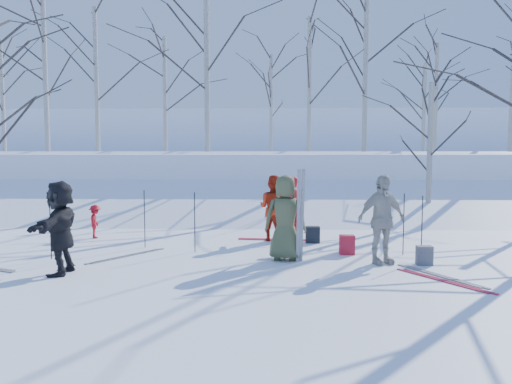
{
  "coord_description": "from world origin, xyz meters",
  "views": [
    {
      "loc": [
        0.34,
        -10.02,
        2.28
      ],
      "look_at": [
        0.0,
        1.5,
        1.3
      ],
      "focal_mm": 35.0,
      "sensor_mm": 36.0,
      "label": 1
    }
  ],
  "objects_px": {
    "skier_olive_center": "(285,218)",
    "backpack_grey": "(424,255)",
    "skier_cream_east": "(382,219)",
    "skier_red_north": "(291,207)",
    "skier_grey_west": "(60,228)",
    "skier_redor_behind": "(274,208)",
    "skier_red_seated": "(95,221)",
    "dog": "(284,246)",
    "backpack_dark": "(313,235)",
    "backpack_red": "(347,245)"
  },
  "relations": [
    {
      "from": "skier_olive_center",
      "to": "backpack_grey",
      "type": "height_order",
      "value": "skier_olive_center"
    },
    {
      "from": "skier_olive_center",
      "to": "skier_cream_east",
      "type": "bearing_deg",
      "value": 174.56
    },
    {
      "from": "skier_red_north",
      "to": "skier_grey_west",
      "type": "height_order",
      "value": "skier_grey_west"
    },
    {
      "from": "skier_redor_behind",
      "to": "skier_red_seated",
      "type": "xyz_separation_m",
      "value": [
        -4.6,
        0.21,
        -0.39
      ]
    },
    {
      "from": "skier_red_seated",
      "to": "dog",
      "type": "relative_size",
      "value": 1.59
    },
    {
      "from": "skier_cream_east",
      "to": "dog",
      "type": "distance_m",
      "value": 2.13
    },
    {
      "from": "dog",
      "to": "skier_olive_center",
      "type": "bearing_deg",
      "value": 50.9
    },
    {
      "from": "skier_redor_behind",
      "to": "backpack_dark",
      "type": "bearing_deg",
      "value": -164.96
    },
    {
      "from": "skier_cream_east",
      "to": "backpack_dark",
      "type": "distance_m",
      "value": 2.62
    },
    {
      "from": "skier_red_seated",
      "to": "skier_grey_west",
      "type": "height_order",
      "value": "skier_grey_west"
    },
    {
      "from": "backpack_red",
      "to": "backpack_grey",
      "type": "distance_m",
      "value": 1.69
    },
    {
      "from": "skier_red_north",
      "to": "backpack_dark",
      "type": "height_order",
      "value": "skier_red_north"
    },
    {
      "from": "skier_redor_behind",
      "to": "skier_grey_west",
      "type": "bearing_deg",
      "value": 72.19
    },
    {
      "from": "skier_olive_center",
      "to": "skier_redor_behind",
      "type": "bearing_deg",
      "value": -81.44
    },
    {
      "from": "skier_red_seated",
      "to": "skier_grey_west",
      "type": "distance_m",
      "value": 3.78
    },
    {
      "from": "skier_red_seated",
      "to": "skier_grey_west",
      "type": "bearing_deg",
      "value": 176.78
    },
    {
      "from": "skier_redor_behind",
      "to": "backpack_dark",
      "type": "relative_size",
      "value": 4.12
    },
    {
      "from": "skier_olive_center",
      "to": "skier_red_seated",
      "type": "distance_m",
      "value": 5.43
    },
    {
      "from": "skier_red_north",
      "to": "skier_red_seated",
      "type": "xyz_separation_m",
      "value": [
        -5.06,
        -0.19,
        -0.36
      ]
    },
    {
      "from": "skier_red_north",
      "to": "dog",
      "type": "distance_m",
      "value": 2.38
    },
    {
      "from": "skier_olive_center",
      "to": "skier_grey_west",
      "type": "relative_size",
      "value": 1.03
    },
    {
      "from": "skier_cream_east",
      "to": "skier_redor_behind",
      "type": "bearing_deg",
      "value": 108.51
    },
    {
      "from": "skier_redor_behind",
      "to": "skier_cream_east",
      "type": "bearing_deg",
      "value": 161.03
    },
    {
      "from": "backpack_red",
      "to": "backpack_dark",
      "type": "bearing_deg",
      "value": 115.26
    },
    {
      "from": "backpack_red",
      "to": "skier_olive_center",
      "type": "bearing_deg",
      "value": -155.54
    },
    {
      "from": "backpack_dark",
      "to": "skier_red_seated",
      "type": "bearing_deg",
      "value": 175.12
    },
    {
      "from": "skier_grey_west",
      "to": "dog",
      "type": "relative_size",
      "value": 3.15
    },
    {
      "from": "skier_grey_west",
      "to": "backpack_red",
      "type": "relative_size",
      "value": 4.09
    },
    {
      "from": "dog",
      "to": "backpack_red",
      "type": "distance_m",
      "value": 1.42
    },
    {
      "from": "skier_cream_east",
      "to": "skier_grey_west",
      "type": "distance_m",
      "value": 6.14
    },
    {
      "from": "skier_grey_west",
      "to": "backpack_dark",
      "type": "height_order",
      "value": "skier_grey_west"
    },
    {
      "from": "backpack_red",
      "to": "backpack_grey",
      "type": "height_order",
      "value": "backpack_red"
    },
    {
      "from": "skier_cream_east",
      "to": "backpack_grey",
      "type": "height_order",
      "value": "skier_cream_east"
    },
    {
      "from": "backpack_grey",
      "to": "backpack_dark",
      "type": "bearing_deg",
      "value": 130.97
    },
    {
      "from": "skier_redor_behind",
      "to": "backpack_red",
      "type": "xyz_separation_m",
      "value": [
        1.6,
        -1.61,
        -0.61
      ]
    },
    {
      "from": "skier_cream_east",
      "to": "backpack_grey",
      "type": "relative_size",
      "value": 4.73
    },
    {
      "from": "skier_olive_center",
      "to": "skier_cream_east",
      "type": "relative_size",
      "value": 0.98
    },
    {
      "from": "skier_red_north",
      "to": "skier_red_seated",
      "type": "height_order",
      "value": "skier_red_north"
    },
    {
      "from": "skier_red_north",
      "to": "skier_redor_behind",
      "type": "distance_m",
      "value": 0.61
    },
    {
      "from": "dog",
      "to": "skier_grey_west",
      "type": "bearing_deg",
      "value": -21.95
    },
    {
      "from": "skier_olive_center",
      "to": "dog",
      "type": "xyz_separation_m",
      "value": [
        -0.02,
        0.33,
        -0.65
      ]
    },
    {
      "from": "backpack_grey",
      "to": "skier_red_seated",
      "type": "bearing_deg",
      "value": 159.75
    },
    {
      "from": "skier_grey_west",
      "to": "dog",
      "type": "height_order",
      "value": "skier_grey_west"
    },
    {
      "from": "skier_olive_center",
      "to": "skier_cream_east",
      "type": "height_order",
      "value": "skier_cream_east"
    },
    {
      "from": "skier_red_seated",
      "to": "dog",
      "type": "height_order",
      "value": "skier_red_seated"
    },
    {
      "from": "skier_red_north",
      "to": "backpack_grey",
      "type": "bearing_deg",
      "value": 98.33
    },
    {
      "from": "skier_olive_center",
      "to": "skier_redor_behind",
      "type": "height_order",
      "value": "skier_olive_center"
    },
    {
      "from": "skier_grey_west",
      "to": "skier_olive_center",
      "type": "bearing_deg",
      "value": 107.65
    },
    {
      "from": "skier_grey_west",
      "to": "backpack_dark",
      "type": "xyz_separation_m",
      "value": [
        4.89,
        3.22,
        -0.66
      ]
    },
    {
      "from": "skier_redor_behind",
      "to": "backpack_dark",
      "type": "distance_m",
      "value": 1.18
    }
  ]
}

